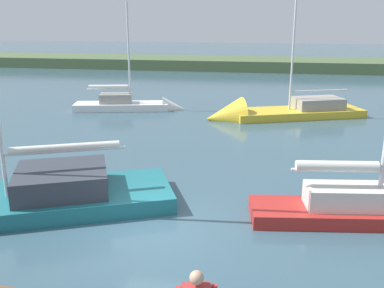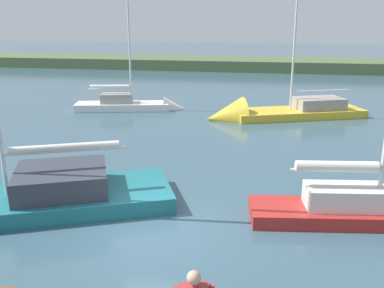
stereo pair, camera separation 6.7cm
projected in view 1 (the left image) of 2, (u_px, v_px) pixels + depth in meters
The scene contains 4 objects.
ground_plane at pixel (155, 231), 11.99m from camera, with size 200.00×200.00×0.00m, color #385666.
far_shoreline at pixel (245, 69), 51.08m from camera, with size 180.00×8.00×2.40m, color #4C603D.
sailboat_far_left at pixel (269, 114), 25.64m from camera, with size 9.76×5.72×10.99m.
sailboat_mid_channel at pixel (136, 108), 27.98m from camera, with size 7.35×3.21×7.55m.
Camera 1 is at (-2.94, 10.48, 5.68)m, focal length 40.28 mm.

